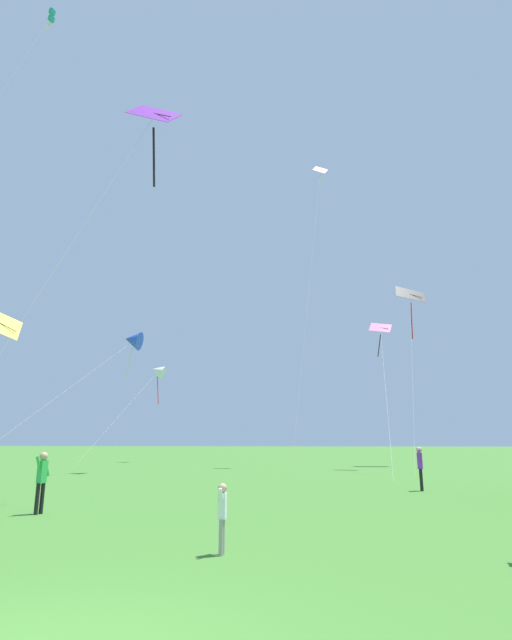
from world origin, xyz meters
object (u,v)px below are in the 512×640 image
kite_blue_delta (132,340)px  kite_white_distant (158,371)px  kite_teal_box (45,25)px  kite_pink_low (380,334)px  person_in_red_shirt (42,476)px  person_child_small (222,511)px  kite_red_high (319,186)px  kite_purple_streamer (152,130)px  kite_black_large (411,304)px  person_near_tree (420,464)px

kite_blue_delta → kite_white_distant: (-3.73, 15.67, 0.25)m
kite_teal_box → kite_pink_low: (21.34, 10.72, -19.00)m
kite_teal_box → person_in_red_shirt: (10.00, -12.10, -27.30)m
person_child_small → person_in_red_shirt: size_ratio=0.73×
kite_teal_box → person_child_small: (15.59, -16.02, -27.55)m
kite_red_high → kite_white_distant: (-15.87, 7.01, -14.43)m
kite_red_high → kite_white_distant: bearing=156.2°
kite_purple_streamer → kite_teal_box: bearing=142.1°
kite_black_large → kite_teal_box: 33.35m
kite_white_distant → kite_purple_streamer: bearing=-71.9°
kite_black_large → person_in_red_shirt: (-14.60, -28.65, -12.05)m
kite_pink_low → person_child_small: size_ratio=10.37×
kite_teal_box → kite_red_high: bearing=38.3°
person_child_small → kite_red_high: bearing=86.6°
kite_red_high → person_in_red_shirt: (-7.34, -25.80, -21.86)m
kite_black_large → kite_red_high: 12.53m
kite_black_large → person_in_red_shirt: size_ratio=9.63×
kite_blue_delta → kite_purple_streamer: size_ratio=0.73×
person_near_tree → kite_white_distant: bearing=127.6°
kite_pink_low → kite_white_distant: bearing=153.3°
kite_teal_box → kite_red_high: 22.77m
kite_teal_box → person_in_red_shirt: bearing=-50.4°
kite_white_distant → person_child_small: bearing=-69.0°
kite_pink_low → person_child_small: (-5.75, -26.73, -8.55)m
person_near_tree → person_in_red_shirt: size_ratio=1.05×
kite_red_high → kite_blue_delta: kite_red_high is taller
kite_red_high → kite_purple_streamer: size_ratio=1.69×
kite_red_high → kite_blue_delta: size_ratio=2.30×
kite_blue_delta → person_child_small: 24.62m
person_in_red_shirt → kite_white_distant: bearing=104.6°
kite_teal_box → kite_red_high: (17.34, 13.71, -5.44)m
kite_teal_box → kite_pink_low: 30.51m
person_child_small → person_in_red_shirt: person_in_red_shirt is taller
kite_teal_box → kite_pink_low: kite_teal_box is taller
person_child_small → person_in_red_shirt: 6.83m
kite_black_large → kite_pink_low: (-3.27, -5.84, -3.75)m
person_in_red_shirt → kite_black_large: bearing=63.0°
kite_black_large → kite_blue_delta: size_ratio=1.34×
kite_white_distant → person_near_tree: bearing=-52.4°
kite_teal_box → kite_blue_delta: bearing=44.1°
kite_blue_delta → kite_purple_streamer: (5.85, -13.64, 5.32)m
kite_purple_streamer → person_near_tree: (9.76, 4.21, -12.46)m
kite_blue_delta → person_in_red_shirt: size_ratio=7.19×
kite_pink_low → person_near_tree: kite_pink_low is taller
kite_teal_box → kite_white_distant: size_ratio=2.53×
kite_pink_low → kite_purple_streamer: (-10.28, -19.31, 4.20)m
kite_pink_low → person_near_tree: (-0.53, -15.10, -8.26)m
kite_blue_delta → kite_white_distant: size_ratio=0.94×
kite_black_large → kite_teal_box: (-24.60, -16.56, 15.25)m
kite_pink_low → person_in_red_shirt: 26.79m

